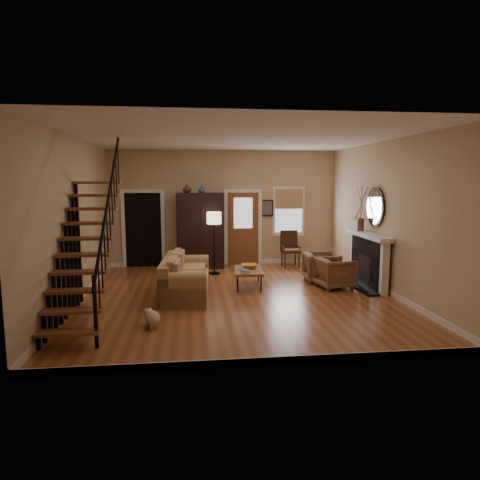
{
  "coord_description": "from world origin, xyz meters",
  "views": [
    {
      "loc": [
        -0.99,
        -8.8,
        2.44
      ],
      "look_at": [
        0.1,
        0.4,
        1.15
      ],
      "focal_mm": 32.0,
      "sensor_mm": 36.0,
      "label": 1
    }
  ],
  "objects": [
    {
      "name": "room",
      "position": [
        -0.41,
        1.76,
        1.51
      ],
      "size": [
        7.0,
        7.33,
        3.3
      ],
      "color": "#994E27",
      "rests_on": "ground"
    },
    {
      "name": "armchair_right",
      "position": [
        2.16,
        1.09,
        0.35
      ],
      "size": [
        0.83,
        0.81,
        0.71
      ],
      "primitive_type": "imported",
      "rotation": [
        0.0,
        0.0,
        1.5
      ],
      "color": "brown",
      "rests_on": "ground"
    },
    {
      "name": "sofa",
      "position": [
        -1.09,
        0.21,
        0.4
      ],
      "size": [
        1.07,
        2.21,
        0.8
      ],
      "primitive_type": null,
      "rotation": [
        0.0,
        0.0,
        -0.06
      ],
      "color": "#B08150",
      "rests_on": "ground"
    },
    {
      "name": "armchair_left",
      "position": [
        2.29,
        0.45,
        0.35
      ],
      "size": [
        0.87,
        0.86,
        0.7
      ],
      "primitive_type": "imported",
      "rotation": [
        0.0,
        0.0,
        1.73
      ],
      "color": "brown",
      "rests_on": "ground"
    },
    {
      "name": "bowl",
      "position": [
        0.39,
        0.88,
        0.47
      ],
      "size": [
        0.37,
        0.37,
        0.09
      ],
      "primitive_type": "imported",
      "color": "orange",
      "rests_on": "coffee_table"
    },
    {
      "name": "vase_b",
      "position": [
        -0.65,
        3.05,
        2.21
      ],
      "size": [
        0.2,
        0.2,
        0.21
      ],
      "primitive_type": "imported",
      "color": "#334C60",
      "rests_on": "armoire"
    },
    {
      "name": "fireplace",
      "position": [
        3.13,
        0.5,
        0.74
      ],
      "size": [
        0.33,
        1.95,
        2.3
      ],
      "color": "black",
      "rests_on": "ground"
    },
    {
      "name": "vase_a",
      "position": [
        -1.05,
        3.05,
        2.22
      ],
      "size": [
        0.24,
        0.24,
        0.25
      ],
      "primitive_type": "imported",
      "color": "#4C2619",
      "rests_on": "armoire"
    },
    {
      "name": "books",
      "position": [
        0.22,
        0.43,
        0.44
      ],
      "size": [
        0.2,
        0.27,
        0.05
      ],
      "primitive_type": null,
      "color": "beige",
      "rests_on": "coffee_table"
    },
    {
      "name": "dog",
      "position": [
        -1.64,
        -1.79,
        0.15
      ],
      "size": [
        0.39,
        0.47,
        0.3
      ],
      "primitive_type": null,
      "rotation": [
        0.0,
        0.0,
        0.42
      ],
      "color": "beige",
      "rests_on": "ground"
    },
    {
      "name": "coffee_table",
      "position": [
        0.34,
        0.73,
        0.21
      ],
      "size": [
        0.74,
        1.15,
        0.42
      ],
      "primitive_type": null,
      "rotation": [
        0.0,
        0.0,
        -0.1
      ],
      "color": "brown",
      "rests_on": "ground"
    },
    {
      "name": "staircase",
      "position": [
        -2.78,
        -1.3,
        1.6
      ],
      "size": [
        0.94,
        2.8,
        3.2
      ],
      "primitive_type": null,
      "color": "brown",
      "rests_on": "ground"
    },
    {
      "name": "armoire",
      "position": [
        -0.7,
        3.15,
        1.05
      ],
      "size": [
        1.3,
        0.6,
        2.1
      ],
      "primitive_type": null,
      "color": "black",
      "rests_on": "ground"
    },
    {
      "name": "side_chair",
      "position": [
        1.85,
        2.95,
        0.51
      ],
      "size": [
        0.54,
        0.54,
        1.02
      ],
      "primitive_type": null,
      "color": "#3D1F13",
      "rests_on": "ground"
    },
    {
      "name": "floor_lamp",
      "position": [
        -0.36,
        2.22,
        0.82
      ],
      "size": [
        0.45,
        0.45,
        1.64
      ],
      "primitive_type": null,
      "rotation": [
        0.0,
        0.0,
        0.23
      ],
      "color": "black",
      "rests_on": "ground"
    }
  ]
}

